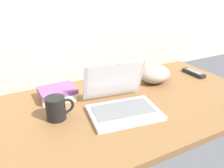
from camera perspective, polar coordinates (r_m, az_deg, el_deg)
The scene contains 6 objects.
desk at distance 1.10m, azimuth -0.79°, elevation -6.58°, with size 1.60×0.76×0.03m.
laptop at distance 1.06m, azimuth 2.13°, elevation -4.18°, with size 0.35×0.33×0.21m.
coffee_mug at distance 1.02m, azimuth -13.67°, elevation -5.80°, with size 0.13×0.08×0.10m.
remote_control_far at distance 1.57m, azimuth 19.65°, elevation 2.62°, with size 0.05×0.16×0.02m.
book_stack at distance 1.20m, azimuth -13.41°, elevation -2.21°, with size 0.18×0.16×0.06m.
cushion at distance 1.38m, azimuth 10.61°, elevation 2.50°, with size 0.20×0.17×0.10m, color gray.
Camera 1 is at (-0.43, -0.85, 0.58)m, focal length 36.71 mm.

